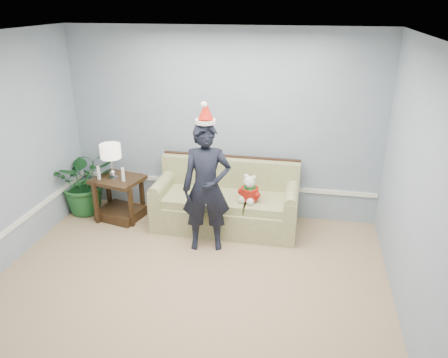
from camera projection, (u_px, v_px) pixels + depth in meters
room_shell at (167, 199)px, 3.93m from camera, size 4.54×5.04×2.74m
wainscot_trim at (111, 216)px, 5.55m from camera, size 4.49×4.99×0.06m
sofa at (227, 203)px, 6.18m from camera, size 1.99×0.86×0.93m
side_table at (120, 202)px, 6.40m from camera, size 0.77×0.69×0.64m
table_lamp at (111, 153)px, 6.07m from camera, size 0.29×0.29×0.51m
candle_pair at (111, 174)px, 6.14m from camera, size 0.42×0.05×0.20m
houseplant at (85, 180)px, 6.50m from camera, size 1.19×1.15×1.01m
man at (207, 188)px, 5.43m from camera, size 0.68×0.52×1.67m
santa_hat at (206, 113)px, 5.07m from camera, size 0.27×0.30×0.28m
teddy_bear at (249, 192)px, 5.82m from camera, size 0.30×0.30×0.39m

